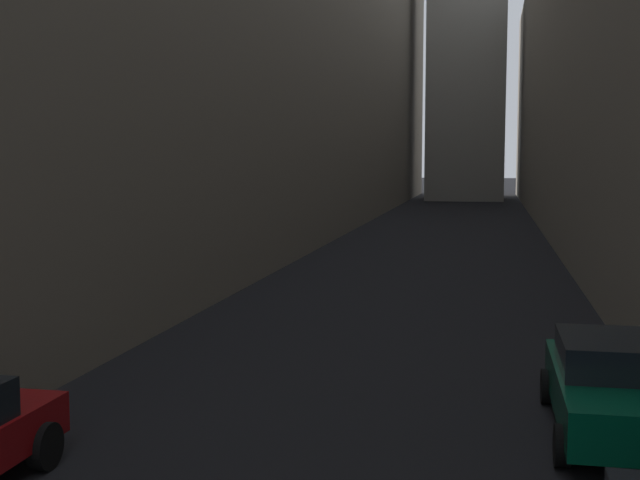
{
  "coord_description": "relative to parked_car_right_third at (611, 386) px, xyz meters",
  "views": [
    {
      "loc": [
        2.46,
        3.57,
        4.38
      ],
      "look_at": [
        0.0,
        15.66,
        3.14
      ],
      "focal_mm": 46.8,
      "sensor_mm": 36.0,
      "label": 1
    }
  ],
  "objects": [
    {
      "name": "ground_plane",
      "position": [
        -4.4,
        30.96,
        -0.78
      ],
      "size": [
        264.0,
        264.0,
        0.0
      ],
      "primitive_type": "plane",
      "color": "black"
    },
    {
      "name": "building_block_left",
      "position": [
        -17.06,
        32.96,
        12.14
      ],
      "size": [
        14.33,
        108.0,
        25.84
      ],
      "primitive_type": "cube",
      "color": "#756B5B",
      "rests_on": "ground"
    },
    {
      "name": "parked_car_right_third",
      "position": [
        0.0,
        0.0,
        0.0
      ],
      "size": [
        1.94,
        4.58,
        1.54
      ],
      "rotation": [
        0.0,
        0.0,
        1.57
      ],
      "color": "#05472D",
      "rests_on": "ground"
    }
  ]
}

